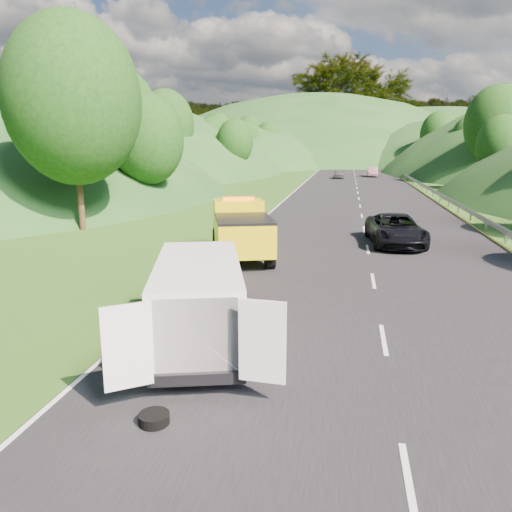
% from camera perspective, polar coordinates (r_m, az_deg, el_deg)
% --- Properties ---
extents(ground, '(320.00, 320.00, 0.00)m').
position_cam_1_polar(ground, '(16.08, 3.12, -6.17)').
color(ground, '#38661E').
rests_on(ground, ground).
extents(road_surface, '(14.00, 200.00, 0.02)m').
position_cam_1_polar(road_surface, '(55.35, 11.55, 7.10)').
color(road_surface, black).
rests_on(road_surface, ground).
extents(guardrail, '(0.06, 140.00, 1.52)m').
position_cam_1_polar(guardrail, '(68.32, 17.56, 7.78)').
color(guardrail, gray).
rests_on(guardrail, ground).
extents(tree_line_left, '(14.00, 140.00, 14.00)m').
position_cam_1_polar(tree_line_left, '(78.12, -5.24, 8.87)').
color(tree_line_left, '#265017').
rests_on(tree_line_left, ground).
extents(tree_line_right, '(14.00, 140.00, 14.00)m').
position_cam_1_polar(tree_line_right, '(78.19, 26.24, 7.63)').
color(tree_line_right, '#265017').
rests_on(tree_line_right, ground).
extents(hills_backdrop, '(201.00, 288.60, 44.00)m').
position_cam_1_polar(hills_backdrop, '(149.96, 12.31, 10.46)').
color(hills_backdrop, '#2D5B23').
rests_on(hills_backdrop, ground).
extents(tow_truck, '(4.09, 6.71, 2.72)m').
position_cam_1_polar(tow_truck, '(22.97, -1.75, 3.02)').
color(tow_truck, black).
rests_on(tow_truck, ground).
extents(white_van, '(4.42, 6.98, 2.30)m').
position_cam_1_polar(white_van, '(13.02, -6.58, -4.80)').
color(white_van, black).
rests_on(white_van, ground).
extents(woman, '(0.46, 0.59, 1.49)m').
position_cam_1_polar(woman, '(16.48, -7.73, -5.80)').
color(woman, silver).
rests_on(woman, ground).
extents(child, '(0.54, 0.49, 0.89)m').
position_cam_1_polar(child, '(15.94, -3.91, -6.35)').
color(child, tan).
rests_on(child, ground).
extents(worker, '(1.15, 1.02, 1.55)m').
position_cam_1_polar(worker, '(11.63, -9.49, -14.05)').
color(worker, black).
rests_on(worker, ground).
extents(suitcase, '(0.43, 0.29, 0.64)m').
position_cam_1_polar(suitcase, '(17.44, -9.54, -3.71)').
color(suitcase, '#55543F').
rests_on(suitcase, ground).
extents(spare_tire, '(0.59, 0.59, 0.20)m').
position_cam_1_polar(spare_tire, '(10.17, -11.54, -18.32)').
color(spare_tire, black).
rests_on(spare_tire, ground).
extents(passing_suv, '(3.10, 5.89, 1.58)m').
position_cam_1_polar(passing_suv, '(27.26, 15.57, 1.26)').
color(passing_suv, black).
rests_on(passing_suv, ground).
extents(dist_car_a, '(1.54, 3.83, 1.31)m').
position_cam_1_polar(dist_car_a, '(77.77, 9.40, 8.73)').
color(dist_car_a, '#434347').
rests_on(dist_car_a, ground).
extents(dist_car_b, '(1.63, 4.67, 1.54)m').
position_cam_1_polar(dist_car_b, '(82.79, 13.14, 8.81)').
color(dist_car_b, '#754E56').
rests_on(dist_car_b, ground).
extents(dist_car_c, '(2.02, 4.98, 1.45)m').
position_cam_1_polar(dist_car_c, '(110.30, 11.62, 9.78)').
color(dist_car_c, brown).
rests_on(dist_car_c, ground).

